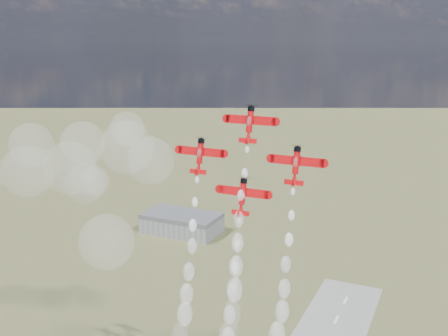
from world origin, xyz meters
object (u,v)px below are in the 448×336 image
Objects in this scene: plane_left at (200,155)px; plane_slot at (242,196)px; plane_right at (296,165)px; hangar at (182,223)px; plane_lead at (250,124)px.

plane_left reaches higher than plane_slot.
plane_left is at bearing 180.00° from plane_right.
hangar is at bearing 126.71° from plane_right.
plane_lead is 17.89m from plane_slot.
plane_lead reaches higher than hangar.
plane_right is (128.67, -172.58, 89.86)m from hangar.
plane_right is (12.78, -2.16, -8.68)m from plane_lead.
plane_right is 1.00× the size of plane_slot.
hangar is at bearing 120.86° from plane_left.
hangar is 224.84m from plane_slot.
hangar is 228.44m from plane_lead.
plane_slot is (115.89, -174.74, 81.18)m from hangar.
plane_lead is at bearing -55.78° from hangar.
plane_left is 1.00× the size of plane_slot.
plane_left and plane_right have the same top height.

